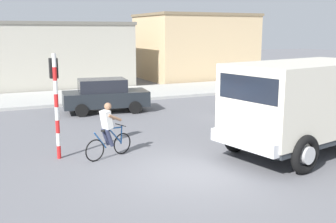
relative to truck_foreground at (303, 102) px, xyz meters
The scene contains 9 objects.
ground_plane 4.51m from the truck_foreground, behind, with size 120.00×120.00×0.00m, color slate.
sidewalk_far 14.52m from the truck_foreground, 106.90° to the left, with size 80.00×5.00×0.16m, color #ADADA8.
truck_foreground is the anchor object (origin of this frame).
cyclist 6.14m from the truck_foreground, 160.08° to the left, with size 1.63×0.74×1.72m.
traffic_light_pole 7.64m from the truck_foreground, 159.12° to the left, with size 0.24×0.43×3.20m.
car_white_mid 5.89m from the truck_foreground, 64.32° to the left, with size 4.31×2.72×1.60m.
car_far_side 9.93m from the truck_foreground, 112.62° to the left, with size 4.18×2.26×1.60m.
building_mid_block 20.30m from the truck_foreground, 101.09° to the left, with size 9.00×6.98×4.42m.
building_corner_right 21.13m from the truck_foreground, 70.95° to the left, with size 8.47×6.80×5.16m.
Camera 1 is at (-4.90, -9.61, 3.85)m, focal length 43.56 mm.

